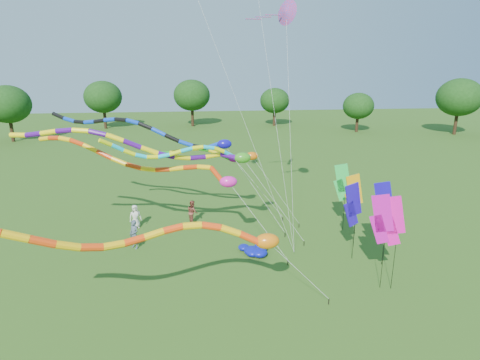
{
  "coord_description": "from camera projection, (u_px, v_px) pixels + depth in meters",
  "views": [
    {
      "loc": [
        -3.0,
        -16.04,
        10.41
      ],
      "look_at": [
        -0.64,
        3.43,
        4.8
      ],
      "focal_mm": 30.0,
      "sensor_mm": 36.0,
      "label": 1
    }
  ],
  "objects": [
    {
      "name": "tube_kite_cyan",
      "position": [
        204.0,
        154.0,
        22.22
      ],
      "size": [
        11.36,
        3.84,
        7.34
      ],
      "rotation": [
        0.0,
        0.0,
        0.36
      ],
      "color": "black",
      "rests_on": "ground"
    },
    {
      "name": "blue_nylon_heap",
      "position": [
        252.0,
        249.0,
        23.04
      ],
      "size": [
        1.8,
        1.53,
        0.56
      ],
      "color": "#0C149E",
      "rests_on": "ground"
    },
    {
      "name": "banner_pole_blue_b",
      "position": [
        383.0,
        204.0,
        20.86
      ],
      "size": [
        1.12,
        0.46,
        4.71
      ],
      "rotation": [
        0.0,
        0.0,
        -0.34
      ],
      "color": "black",
      "rests_on": "ground"
    },
    {
      "name": "delta_kite_high_c",
      "position": [
        286.0,
        12.0,
        21.78
      ],
      "size": [
        3.16,
        3.9,
        13.99
      ],
      "rotation": [
        0.0,
        0.0,
        0.57
      ],
      "color": "black",
      "rests_on": "ground"
    },
    {
      "name": "person_b",
      "position": [
        134.0,
        234.0,
        23.51
      ],
      "size": [
        0.75,
        0.73,
        1.74
      ],
      "primitive_type": "imported",
      "rotation": [
        0.0,
        0.0,
        -0.7
      ],
      "color": "#455261",
      "rests_on": "ground"
    },
    {
      "name": "banner_pole_magenta_a",
      "position": [
        382.0,
        219.0,
        18.63
      ],
      "size": [
        1.09,
        0.55,
        4.79
      ],
      "rotation": [
        0.0,
        0.0,
        -0.43
      ],
      "color": "black",
      "rests_on": "ground"
    },
    {
      "name": "banner_pole_orange",
      "position": [
        354.0,
        195.0,
        22.94
      ],
      "size": [
        1.16,
        0.16,
        4.53
      ],
      "rotation": [
        0.0,
        0.0,
        0.07
      ],
      "color": "black",
      "rests_on": "ground"
    },
    {
      "name": "ground",
      "position": [
        263.0,
        299.0,
        18.52
      ],
      "size": [
        160.0,
        160.0,
        0.0
      ],
      "primitive_type": "plane",
      "color": "#295516",
      "rests_on": "ground"
    },
    {
      "name": "tube_kite_red",
      "position": [
        172.0,
        238.0,
        15.15
      ],
      "size": [
        13.35,
        2.94,
        6.22
      ],
      "rotation": [
        0.0,
        0.0,
        0.17
      ],
      "color": "black",
      "rests_on": "ground"
    },
    {
      "name": "tube_kite_blue",
      "position": [
        155.0,
        133.0,
        24.8
      ],
      "size": [
        14.43,
        5.06,
        7.97
      ],
      "rotation": [
        0.0,
        0.0,
        -0.3
      ],
      "color": "black",
      "rests_on": "ground"
    },
    {
      "name": "banner_pole_magenta_b",
      "position": [
        393.0,
        221.0,
        18.56
      ],
      "size": [
        1.1,
        0.52,
        4.73
      ],
      "rotation": [
        0.0,
        0.0,
        -0.39
      ],
      "color": "black",
      "rests_on": "ground"
    },
    {
      "name": "banner_pole_blue_a",
      "position": [
        353.0,
        205.0,
        21.5
      ],
      "size": [
        1.15,
        0.34,
        4.46
      ],
      "rotation": [
        0.0,
        0.0,
        0.23
      ],
      "color": "black",
      "rests_on": "ground"
    },
    {
      "name": "tube_kite_purple",
      "position": [
        159.0,
        148.0,
        21.53
      ],
      "size": [
        15.66,
        1.13,
        7.94
      ],
      "rotation": [
        0.0,
        0.0,
        -0.03
      ],
      "color": "black",
      "rests_on": "ground"
    },
    {
      "name": "tree_ring",
      "position": [
        349.0,
        189.0,
        16.74
      ],
      "size": [
        120.01,
        118.29,
        9.65
      ],
      "color": "#382314",
      "rests_on": "ground"
    },
    {
      "name": "person_c",
      "position": [
        192.0,
        212.0,
        27.22
      ],
      "size": [
        0.87,
        0.97,
        1.65
      ],
      "primitive_type": "imported",
      "rotation": [
        0.0,
        0.0,
        1.93
      ],
      "color": "brown",
      "rests_on": "ground"
    },
    {
      "name": "person_a",
      "position": [
        135.0,
        216.0,
        26.51
      ],
      "size": [
        0.89,
        0.72,
        1.59
      ],
      "primitive_type": "imported",
      "rotation": [
        0.0,
        0.0,
        0.31
      ],
      "color": "silver",
      "rests_on": "ground"
    },
    {
      "name": "banner_pole_green",
      "position": [
        342.0,
        183.0,
        25.56
      ],
      "size": [
        1.14,
        0.39,
        4.48
      ],
      "rotation": [
        0.0,
        0.0,
        -0.28
      ],
      "color": "black",
      "rests_on": "ground"
    },
    {
      "name": "tube_kite_green",
      "position": [
        182.0,
        150.0,
        26.31
      ],
      "size": [
        12.53,
        1.67,
        6.92
      ],
      "rotation": [
        0.0,
        0.0,
        -0.08
      ],
      "color": "black",
      "rests_on": "ground"
    },
    {
      "name": "tube_kite_orange",
      "position": [
        155.0,
        164.0,
        22.37
      ],
      "size": [
        13.75,
        5.67,
        7.07
      ],
      "rotation": [
        0.0,
        0.0,
        -0.4
      ],
      "color": "black",
      "rests_on": "ground"
    }
  ]
}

